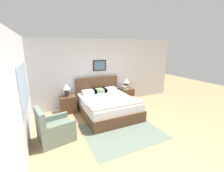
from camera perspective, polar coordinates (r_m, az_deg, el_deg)
name	(u,v)px	position (r m, az deg, el deg)	size (l,w,h in m)	color
ground_plane	(141,145)	(3.93, 10.95, -21.21)	(16.00, 16.00, 0.00)	tan
wall_back	(97,73)	(5.98, -5.89, 5.03)	(7.22, 0.09, 2.60)	silver
wall_left	(22,89)	(4.17, -31.06, -1.11)	(0.08, 5.41, 2.60)	silver
area_rug_main	(122,131)	(4.38, 3.82, -16.79)	(2.05, 1.75, 0.01)	slate
bed	(107,105)	(5.25, -1.76, -7.33)	(1.72, 2.07, 1.15)	brown
armchair	(54,130)	(4.13, -21.14, -15.29)	(0.91, 0.82, 0.90)	slate
nightstand_near_window	(68,104)	(5.65, -16.35, -6.60)	(0.53, 0.52, 0.60)	brown
nightstand_by_door	(126,95)	(6.43, 5.37, -3.48)	(0.53, 0.52, 0.60)	brown
table_lamp_near_window	(66,88)	(5.48, -16.96, -0.80)	(0.27, 0.27, 0.45)	#2D2823
table_lamp_by_door	(126,82)	(6.28, 5.40, 1.68)	(0.27, 0.27, 0.45)	#2D2823
book_thick_bottom	(124,88)	(6.23, 4.72, -0.95)	(0.21, 0.29, 0.04)	beige
book_hardcover_middle	(124,88)	(6.23, 4.73, -0.67)	(0.15, 0.21, 0.03)	#335693
book_novel_upper	(124,87)	(6.22, 4.74, -0.42)	(0.19, 0.25, 0.03)	#4C7551
book_slim_near_top	(124,86)	(6.21, 4.74, -0.11)	(0.18, 0.24, 0.04)	silver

